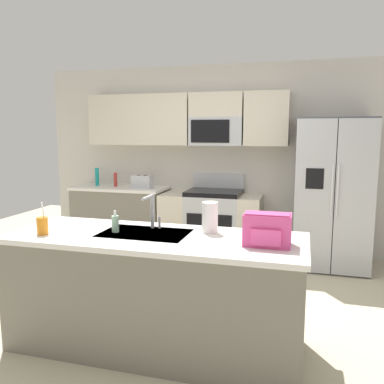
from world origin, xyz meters
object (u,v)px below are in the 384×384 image
Objects in this scene: drink_cup_orange at (42,226)px; paper_towel_roll at (210,217)px; toaster at (142,182)px; backpack at (267,229)px; sink_faucet at (152,208)px; soap_dispenser at (115,224)px; pepper_mill at (115,180)px; bottle_teal at (97,177)px; refrigerator at (332,194)px; range_oven at (211,223)px.

paper_towel_roll is at bearing 18.50° from drink_cup_orange.
backpack is at bearing -51.43° from toaster.
drink_cup_orange is (-0.74, -0.40, -0.10)m from sink_faucet.
backpack is (1.68, 0.16, 0.05)m from drink_cup_orange.
sink_faucet is at bearing -178.86° from paper_towel_roll.
toaster reaches higher than soap_dispenser.
pepper_mill is 0.30m from bottle_teal.
soap_dispenser is (1.21, -2.45, -0.03)m from pepper_mill.
backpack is (2.69, -2.51, -0.01)m from bottle_teal.
paper_towel_roll is at bearing -115.41° from refrigerator.
paper_towel_roll is (2.23, -2.26, -0.01)m from bottle_teal.
bottle_teal reaches higher than backpack.
range_oven is at bearing 90.64° from sink_faucet.
pepper_mill is 3.46m from backpack.
toaster is 2.66m from paper_towel_roll.
drink_cup_orange is (1.01, -2.67, -0.06)m from bottle_teal.
drink_cup_orange is (-0.71, -2.67, 0.53)m from range_oven.
paper_towel_roll is (1.93, -2.26, 0.02)m from pepper_mill.
backpack reaches higher than range_oven.
toaster is 2.52m from soap_dispenser.
paper_towel_roll is at bearing -55.94° from toaster.
refrigerator is at bearing -1.34° from pepper_mill.
refrigerator is 5.78× the size of backpack.
pepper_mill is at bearing 173.48° from toaster.
drink_cup_orange is 1.49× the size of soap_dispenser.
bottle_teal is at bearing 178.68° from refrigerator.
toaster is (-2.53, 0.02, 0.07)m from refrigerator.
refrigerator is 7.31× the size of drink_cup_orange.
paper_towel_roll is (0.50, -2.26, 0.58)m from range_oven.
pepper_mill is 0.76× the size of bottle_teal.
drink_cup_orange is at bearing -174.44° from backpack.
paper_towel_roll is at bearing -45.46° from bottle_teal.
range_oven reaches higher than soap_dispenser.
sink_faucet is 0.48m from paper_towel_roll.
pepper_mill is at bearing -179.90° from range_oven.
sink_faucet is at bearing -124.64° from refrigerator.
pepper_mill is (-2.97, 0.07, 0.08)m from refrigerator.
pepper_mill is at bearing 122.62° from sink_faucet.
drink_cup_orange reaches higher than soap_dispenser.
bottle_teal is at bearing 134.54° from paper_towel_roll.
pepper_mill is 2.69m from sink_faucet.
paper_towel_roll is (1.49, -2.21, 0.03)m from toaster.
refrigerator is at bearing 55.36° from sink_faucet.
pepper_mill is (-0.44, 0.05, 0.01)m from toaster.
pepper_mill is at bearing 116.40° from soap_dispenser.
toaster is at bearing 107.96° from soap_dispenser.
refrigerator reaches higher than bottle_teal.
bottle_teal is 0.93× the size of sink_faucet.
bottle_teal is at bearing 121.67° from soap_dispenser.
range_oven is 4.25× the size of backpack.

